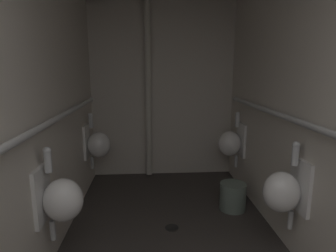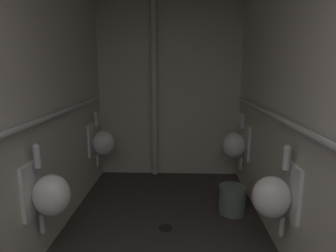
# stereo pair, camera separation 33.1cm
# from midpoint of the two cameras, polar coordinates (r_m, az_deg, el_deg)

# --- Properties ---
(wall_left) EXTENTS (0.06, 4.36, 2.57)m
(wall_left) POSITION_cam_midpoint_polar(r_m,az_deg,el_deg) (2.31, -30.27, 2.02)
(wall_left) COLOR beige
(wall_left) RESTS_ON ground
(wall_right) EXTENTS (0.06, 4.36, 2.57)m
(wall_right) POSITION_cam_midpoint_polar(r_m,az_deg,el_deg) (2.35, 24.27, 2.70)
(wall_right) COLOR beige
(wall_right) RESTS_ON ground
(wall_back) EXTENTS (2.19, 0.06, 2.57)m
(wall_back) POSITION_cam_midpoint_polar(r_m,az_deg,el_deg) (4.21, -3.36, 7.23)
(wall_back) COLOR beige
(wall_back) RESTS_ON ground
(urinal_left_mid) EXTENTS (0.32, 0.30, 0.76)m
(urinal_left_mid) POSITION_cam_midpoint_polar(r_m,az_deg,el_deg) (2.44, -24.62, -13.26)
(urinal_left_mid) COLOR white
(urinal_left_far) EXTENTS (0.32, 0.30, 0.76)m
(urinal_left_far) POSITION_cam_midpoint_polar(r_m,az_deg,el_deg) (3.89, -16.42, -3.51)
(urinal_left_far) COLOR white
(urinal_right_mid) EXTENTS (0.32, 0.30, 0.76)m
(urinal_right_mid) POSITION_cam_midpoint_polar(r_m,az_deg,el_deg) (2.49, 18.76, -12.29)
(urinal_right_mid) COLOR white
(urinal_right_far) EXTENTS (0.32, 0.30, 0.76)m
(urinal_right_far) POSITION_cam_midpoint_polar(r_m,az_deg,el_deg) (3.85, 10.22, -3.35)
(urinal_right_far) COLOR white
(supply_pipe_left) EXTENTS (0.06, 3.60, 0.06)m
(supply_pipe_left) POSITION_cam_midpoint_polar(r_m,az_deg,el_deg) (2.33, -27.57, -0.11)
(supply_pipe_left) COLOR #B2B2B2
(supply_pipe_right) EXTENTS (0.06, 3.64, 0.06)m
(supply_pipe_right) POSITION_cam_midpoint_polar(r_m,az_deg,el_deg) (2.30, 22.38, 0.19)
(supply_pipe_right) COLOR #B2B2B2
(standpipe_back_wall) EXTENTS (0.09, 0.09, 2.52)m
(standpipe_back_wall) POSITION_cam_midpoint_polar(r_m,az_deg,el_deg) (4.10, -6.34, 7.07)
(standpipe_back_wall) COLOR beige
(standpipe_back_wall) RESTS_ON ground
(floor_drain) EXTENTS (0.14, 0.14, 0.01)m
(floor_drain) POSITION_cam_midpoint_polar(r_m,az_deg,el_deg) (3.08, -2.51, -19.79)
(floor_drain) COLOR black
(floor_drain) RESTS_ON ground
(waste_bin) EXTENTS (0.30, 0.30, 0.31)m
(waste_bin) POSITION_cam_midpoint_polar(r_m,az_deg,el_deg) (3.40, 10.13, -13.81)
(waste_bin) COLOR slate
(waste_bin) RESTS_ON ground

